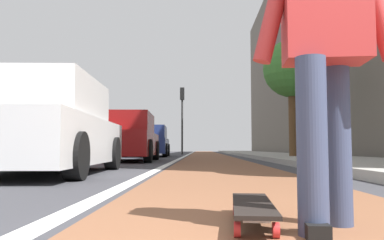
# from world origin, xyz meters

# --- Properties ---
(ground_plane) EXTENTS (80.00, 80.00, 0.00)m
(ground_plane) POSITION_xyz_m (10.00, 0.00, 0.00)
(ground_plane) COLOR #38383D
(bike_lane_paint) EXTENTS (56.00, 2.13, 0.00)m
(bike_lane_paint) POSITION_xyz_m (24.00, 0.00, 0.00)
(bike_lane_paint) COLOR brown
(bike_lane_paint) RESTS_ON ground
(lane_stripe_white) EXTENTS (52.00, 0.16, 0.01)m
(lane_stripe_white) POSITION_xyz_m (20.00, 1.21, 0.00)
(lane_stripe_white) COLOR silver
(lane_stripe_white) RESTS_ON ground
(sidewalk_curb) EXTENTS (52.00, 3.20, 0.14)m
(sidewalk_curb) POSITION_xyz_m (18.00, -3.19, 0.07)
(sidewalk_curb) COLOR #9E9B93
(sidewalk_curb) RESTS_ON ground
(building_facade) EXTENTS (40.00, 1.20, 13.43)m
(building_facade) POSITION_xyz_m (22.00, -5.74, 6.71)
(building_facade) COLOR #696056
(building_facade) RESTS_ON ground
(skateboard) EXTENTS (0.85, 0.26, 0.11)m
(skateboard) POSITION_xyz_m (0.96, 0.13, 0.09)
(skateboard) COLOR red
(skateboard) RESTS_ON ground
(skater_person) EXTENTS (0.45, 0.72, 1.64)m
(skater_person) POSITION_xyz_m (0.82, -0.21, 0.94)
(skater_person) COLOR #384260
(skater_person) RESTS_ON ground
(parked_car_near) EXTENTS (4.16, 2.14, 1.46)m
(parked_car_near) POSITION_xyz_m (4.90, 2.89, 0.70)
(parked_car_near) COLOR silver
(parked_car_near) RESTS_ON ground
(parked_car_mid) EXTENTS (4.50, 2.06, 1.49)m
(parked_car_mid) POSITION_xyz_m (11.15, 2.77, 0.72)
(parked_car_mid) COLOR maroon
(parked_car_mid) RESTS_ON ground
(parked_car_far) EXTENTS (4.58, 2.17, 1.47)m
(parked_car_far) POSITION_xyz_m (17.88, 2.97, 0.70)
(parked_car_far) COLOR navy
(parked_car_far) RESTS_ON ground
(traffic_light) EXTENTS (0.33, 0.28, 4.36)m
(traffic_light) POSITION_xyz_m (24.37, 1.61, 3.01)
(traffic_light) COLOR #2D2D2D
(traffic_light) RESTS_ON ground
(street_tree_mid) EXTENTS (2.02, 2.02, 4.19)m
(street_tree_mid) POSITION_xyz_m (12.52, -2.79, 3.13)
(street_tree_mid) COLOR brown
(street_tree_mid) RESTS_ON ground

